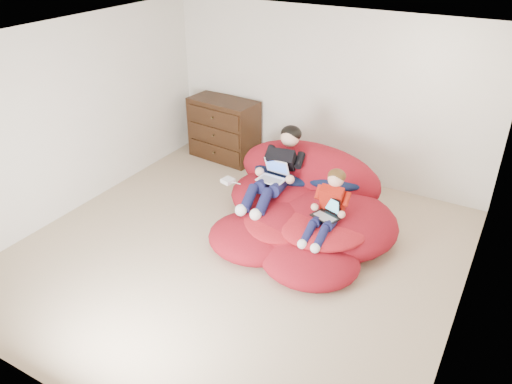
% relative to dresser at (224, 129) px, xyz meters
% --- Properties ---
extents(room_shell, '(5.10, 5.10, 2.77)m').
position_rel_dresser_xyz_m(room_shell, '(1.61, -2.21, -0.28)').
color(room_shell, tan).
rests_on(room_shell, ground).
extents(dresser, '(1.16, 0.68, 1.00)m').
position_rel_dresser_xyz_m(dresser, '(0.00, 0.00, 0.00)').
color(dresser, black).
rests_on(dresser, ground).
extents(beanbag_pile, '(2.50, 2.44, 0.95)m').
position_rel_dresser_xyz_m(beanbag_pile, '(2.04, -1.24, -0.23)').
color(beanbag_pile, maroon).
rests_on(beanbag_pile, ground).
extents(cream_pillow, '(0.40, 0.26, 0.26)m').
position_rel_dresser_xyz_m(cream_pillow, '(1.53, -0.48, 0.12)').
color(cream_pillow, beige).
rests_on(cream_pillow, beanbag_pile).
extents(older_boy, '(0.44, 1.34, 0.81)m').
position_rel_dresser_xyz_m(older_boy, '(1.60, -1.16, 0.21)').
color(older_boy, black).
rests_on(older_boy, beanbag_pile).
extents(younger_boy, '(0.30, 0.88, 0.69)m').
position_rel_dresser_xyz_m(younger_boy, '(2.51, -1.63, 0.13)').
color(younger_boy, red).
rests_on(younger_boy, beanbag_pile).
extents(laptop_white, '(0.35, 0.34, 0.24)m').
position_rel_dresser_xyz_m(laptop_white, '(1.60, -1.27, 0.15)').
color(laptop_white, white).
rests_on(laptop_white, older_boy).
extents(laptop_black, '(0.36, 0.34, 0.23)m').
position_rel_dresser_xyz_m(laptop_black, '(2.51, -1.65, 0.06)').
color(laptop_black, black).
rests_on(laptop_black, younger_boy).
extents(power_adapter, '(0.18, 0.18, 0.06)m').
position_rel_dresser_xyz_m(power_adapter, '(0.95, -1.37, -0.08)').
color(power_adapter, white).
rests_on(power_adapter, beanbag_pile).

